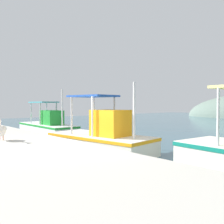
% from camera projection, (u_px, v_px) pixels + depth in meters
% --- Properties ---
extents(fishing_boat_nearest, '(6.10, 1.89, 3.10)m').
position_uv_depth(fishing_boat_nearest, '(48.00, 126.00, 17.45)').
color(fishing_boat_nearest, white).
rests_on(fishing_boat_nearest, ground).
extents(fishing_boat_second, '(5.28, 2.74, 3.03)m').
position_uv_depth(fishing_boat_second, '(102.00, 138.00, 10.91)').
color(fishing_boat_second, silver).
rests_on(fishing_boat_second, ground).
extents(pelican, '(0.93, 0.65, 0.82)m').
position_uv_depth(pelican, '(1.00, 130.00, 9.15)').
color(pelican, tan).
rests_on(pelican, quay_pier).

